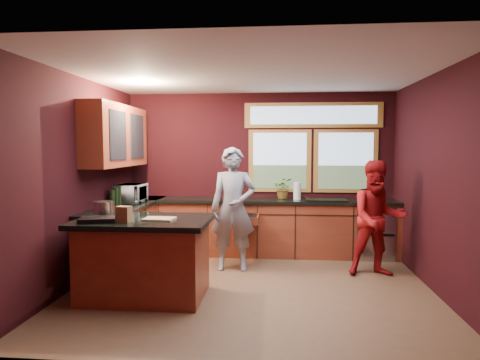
# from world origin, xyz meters

# --- Properties ---
(floor) EXTENTS (4.50, 4.50, 0.00)m
(floor) POSITION_xyz_m (0.00, 0.00, 0.00)
(floor) COLOR brown
(floor) RESTS_ON ground
(room_shell) EXTENTS (4.52, 4.02, 2.71)m
(room_shell) POSITION_xyz_m (-0.60, 0.32, 1.80)
(room_shell) COLOR black
(room_shell) RESTS_ON ground
(back_counter) EXTENTS (4.50, 0.64, 0.93)m
(back_counter) POSITION_xyz_m (0.20, 1.70, 0.46)
(back_counter) COLOR maroon
(back_counter) RESTS_ON floor
(left_counter) EXTENTS (0.64, 2.30, 0.93)m
(left_counter) POSITION_xyz_m (-1.95, 0.85, 0.47)
(left_counter) COLOR maroon
(left_counter) RESTS_ON floor
(island) EXTENTS (1.55, 1.05, 0.95)m
(island) POSITION_xyz_m (-1.25, -0.45, 0.48)
(island) COLOR maroon
(island) RESTS_ON floor
(person_grey) EXTENTS (0.67, 0.46, 1.79)m
(person_grey) POSITION_xyz_m (-0.32, 0.79, 0.89)
(person_grey) COLOR slate
(person_grey) RESTS_ON floor
(person_red) EXTENTS (0.82, 0.67, 1.60)m
(person_red) POSITION_xyz_m (1.70, 0.68, 0.80)
(person_red) COLOR maroon
(person_red) RESTS_ON floor
(microwave) EXTENTS (0.39, 0.54, 0.29)m
(microwave) POSITION_xyz_m (-1.92, 1.02, 1.07)
(microwave) COLOR #999999
(microwave) RESTS_ON left_counter
(potted_plant) EXTENTS (0.31, 0.27, 0.35)m
(potted_plant) POSITION_xyz_m (0.41, 1.75, 1.10)
(potted_plant) COLOR #999999
(potted_plant) RESTS_ON back_counter
(paper_towel) EXTENTS (0.12, 0.12, 0.28)m
(paper_towel) POSITION_xyz_m (0.64, 1.70, 1.07)
(paper_towel) COLOR silver
(paper_towel) RESTS_ON back_counter
(cutting_board) EXTENTS (0.37, 0.27, 0.02)m
(cutting_board) POSITION_xyz_m (-1.05, -0.50, 0.95)
(cutting_board) COLOR tan
(cutting_board) RESTS_ON island
(stock_pot) EXTENTS (0.24, 0.24, 0.18)m
(stock_pot) POSITION_xyz_m (-1.80, -0.30, 1.03)
(stock_pot) COLOR #ABABAF
(stock_pot) RESTS_ON island
(paper_bag) EXTENTS (0.17, 0.14, 0.18)m
(paper_bag) POSITION_xyz_m (-1.40, -0.70, 1.03)
(paper_bag) COLOR brown
(paper_bag) RESTS_ON island
(black_tray) EXTENTS (0.45, 0.36, 0.05)m
(black_tray) POSITION_xyz_m (-1.70, -0.70, 0.97)
(black_tray) COLOR black
(black_tray) RESTS_ON island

